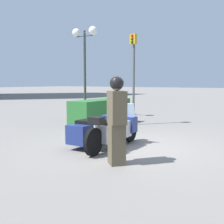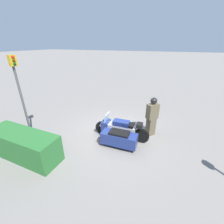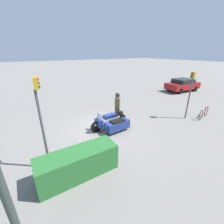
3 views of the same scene
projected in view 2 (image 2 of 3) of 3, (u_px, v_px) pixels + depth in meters
ground_plane at (114, 133)px, 7.45m from camera, size 160.00×160.00×0.00m
police_motorcycle at (118, 133)px, 6.58m from camera, size 2.58×1.20×1.17m
officer_rider at (152, 116)px, 6.94m from camera, size 0.57×0.59×1.89m
hedge_bush_curbside at (24, 145)px, 5.72m from camera, size 2.98×0.97×1.06m
traffic_light_near at (20, 88)px, 6.09m from camera, size 0.23×0.27×3.67m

